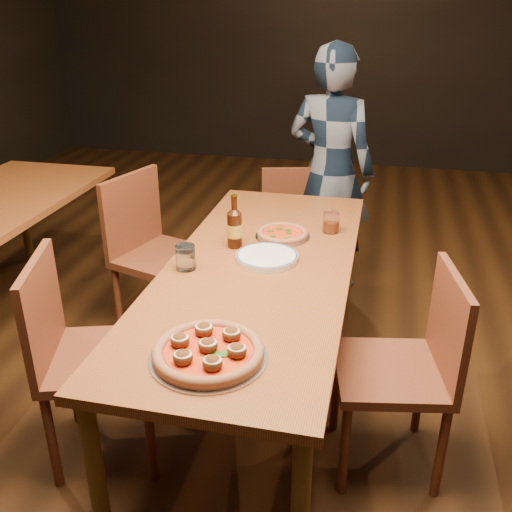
% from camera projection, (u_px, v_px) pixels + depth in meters
% --- Properties ---
extents(ground, '(9.00, 9.00, 0.00)m').
position_uv_depth(ground, '(258.00, 403.00, 2.80)').
color(ground, black).
extents(table_main, '(0.80, 2.00, 0.75)m').
position_uv_depth(table_main, '(258.00, 280.00, 2.52)').
color(table_main, maroon).
rests_on(table_main, ground).
extents(chair_main_nw, '(0.56, 0.56, 0.96)m').
position_uv_depth(chair_main_nw, '(102.00, 357.00, 2.33)').
color(chair_main_nw, '#582717').
rests_on(chair_main_nw, ground).
extents(chair_main_sw, '(0.57, 0.57, 0.98)m').
position_uv_depth(chair_main_sw, '(164.00, 256.00, 3.20)').
color(chair_main_sw, '#582717').
rests_on(chair_main_sw, ground).
extents(chair_main_e, '(0.51, 0.51, 0.93)m').
position_uv_depth(chair_main_e, '(390.00, 370.00, 2.28)').
color(chair_main_e, '#582717').
rests_on(chair_main_e, ground).
extents(chair_end, '(0.48, 0.48, 0.85)m').
position_uv_depth(chair_end, '(293.00, 234.00, 3.67)').
color(chair_end, '#582717').
rests_on(chair_end, ground).
extents(pizza_meatball, '(0.39, 0.39, 0.07)m').
position_uv_depth(pizza_meatball, '(208.00, 351.00, 1.85)').
color(pizza_meatball, '#B7B7BF').
rests_on(pizza_meatball, table_main).
extents(pizza_margherita, '(0.27, 0.27, 0.04)m').
position_uv_depth(pizza_margherita, '(283.00, 234.00, 2.78)').
color(pizza_margherita, '#B7B7BF').
rests_on(pizza_margherita, table_main).
extents(plate_stack, '(0.28, 0.28, 0.03)m').
position_uv_depth(plate_stack, '(267.00, 257.00, 2.54)').
color(plate_stack, white).
rests_on(plate_stack, table_main).
extents(beer_bottle, '(0.07, 0.07, 0.25)m').
position_uv_depth(beer_bottle, '(235.00, 229.00, 2.64)').
color(beer_bottle, black).
rests_on(beer_bottle, table_main).
extents(water_glass, '(0.09, 0.09, 0.11)m').
position_uv_depth(water_glass, '(186.00, 257.00, 2.44)').
color(water_glass, white).
rests_on(water_glass, table_main).
extents(amber_glass, '(0.08, 0.08, 0.10)m').
position_uv_depth(amber_glass, '(331.00, 222.00, 2.83)').
color(amber_glass, '#9E3B11').
rests_on(amber_glass, table_main).
extents(diner, '(0.66, 0.53, 1.59)m').
position_uv_depth(diner, '(330.00, 171.00, 3.66)').
color(diner, black).
rests_on(diner, ground).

